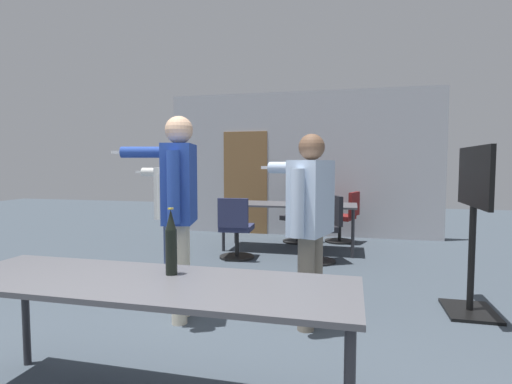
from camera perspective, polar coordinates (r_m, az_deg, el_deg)
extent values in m
cube|color=#BCBCC1|center=(7.88, 6.32, 3.99)|extent=(5.30, 0.10, 2.80)
cube|color=olive|center=(8.05, -1.54, 1.34)|extent=(0.90, 0.02, 2.05)
cube|color=#4C4C51|center=(2.33, -15.36, -12.41)|extent=(2.32, 0.71, 0.03)
cylinder|color=#2D2D33|center=(3.31, -30.04, -14.76)|extent=(0.05, 0.05, 0.73)
cylinder|color=#2D2D33|center=(2.48, 13.30, -20.79)|extent=(0.05, 0.05, 0.73)
cube|color=#4C4C51|center=(6.50, 4.76, -1.79)|extent=(2.14, 0.81, 0.03)
cylinder|color=#2D2D33|center=(6.45, -4.68, -5.23)|extent=(0.05, 0.05, 0.73)
cylinder|color=#2D2D33|center=(6.13, 13.67, -5.82)|extent=(0.05, 0.05, 0.73)
cylinder|color=#2D2D33|center=(7.10, -2.93, -4.37)|extent=(0.05, 0.05, 0.73)
cylinder|color=#2D2D33|center=(6.81, 13.67, -4.84)|extent=(0.05, 0.05, 0.73)
cube|color=black|center=(4.41, 28.20, -14.76)|extent=(0.44, 0.56, 0.03)
cylinder|color=black|center=(4.28, 28.42, -8.35)|extent=(0.06, 0.06, 0.98)
cube|color=black|center=(4.19, 28.77, 1.96)|extent=(0.04, 0.97, 0.56)
cube|color=black|center=(4.20, 29.07, 1.95)|extent=(0.01, 0.89, 0.49)
cylinder|color=slate|center=(3.45, 7.15, -12.83)|extent=(0.14, 0.14, 0.80)
cylinder|color=slate|center=(3.63, 8.35, -12.02)|extent=(0.14, 0.14, 0.80)
cube|color=silver|center=(3.41, 7.88, -0.79)|extent=(0.38, 0.51, 0.63)
sphere|color=brown|center=(3.40, 7.95, 6.38)|extent=(0.22, 0.22, 0.22)
cylinder|color=silver|center=(3.15, 5.93, -1.60)|extent=(0.11, 0.11, 0.55)
cylinder|color=silver|center=(3.77, 5.69, 3.47)|extent=(0.55, 0.26, 0.11)
cube|color=white|center=(3.90, 1.62, 3.51)|extent=(0.13, 0.07, 0.03)
cylinder|color=#3D4C75|center=(4.86, -12.22, -8.17)|extent=(0.14, 0.14, 0.76)
cylinder|color=#3D4C75|center=(5.04, -11.35, -7.73)|extent=(0.14, 0.14, 0.76)
cube|color=silver|center=(4.85, -11.89, -0.05)|extent=(0.28, 0.47, 0.60)
sphere|color=brown|center=(4.84, -11.96, 4.74)|extent=(0.21, 0.21, 0.21)
cylinder|color=silver|center=(4.60, -13.26, -0.61)|extent=(0.11, 0.11, 0.52)
cylinder|color=silver|center=(5.21, -13.35, 2.78)|extent=(0.52, 0.13, 0.11)
cube|color=white|center=(5.33, -16.18, 2.75)|extent=(0.12, 0.04, 0.03)
cylinder|color=beige|center=(3.61, -10.96, -11.45)|extent=(0.14, 0.14, 0.88)
cylinder|color=beige|center=(3.79, -10.43, -10.71)|extent=(0.14, 0.14, 0.88)
cube|color=#23429E|center=(3.58, -10.85, 1.20)|extent=(0.34, 0.49, 0.69)
sphere|color=#DBAD89|center=(3.59, -10.95, 8.69)|extent=(0.24, 0.24, 0.24)
cylinder|color=#23429E|center=(3.31, -11.72, 0.68)|extent=(0.11, 0.11, 0.60)
cylinder|color=#23429E|center=(3.91, -14.50, 5.53)|extent=(0.61, 0.24, 0.11)
cube|color=white|center=(4.00, -19.10, 5.40)|extent=(0.13, 0.06, 0.03)
cylinder|color=black|center=(7.25, 5.92, -7.02)|extent=(0.52, 0.52, 0.03)
cylinder|color=black|center=(7.22, 5.93, -5.45)|extent=(0.06, 0.06, 0.37)
cube|color=black|center=(7.18, 5.95, -3.68)|extent=(0.63, 0.63, 0.08)
cube|color=black|center=(7.00, 7.64, -1.84)|extent=(0.27, 0.41, 0.42)
cylinder|color=black|center=(5.85, 8.74, -9.72)|extent=(0.52, 0.52, 0.03)
cylinder|color=black|center=(5.80, 8.76, -7.55)|extent=(0.06, 0.06, 0.42)
cube|color=black|center=(5.76, 8.79, -5.10)|extent=(0.61, 0.61, 0.08)
cube|color=black|center=(5.81, 11.24, -2.56)|extent=(0.23, 0.42, 0.42)
cylinder|color=black|center=(6.05, -2.74, -9.22)|extent=(0.52, 0.52, 0.03)
cylinder|color=black|center=(6.01, -2.75, -7.29)|extent=(0.06, 0.06, 0.39)
cube|color=navy|center=(5.96, -2.75, -5.10)|extent=(0.49, 0.49, 0.08)
cube|color=navy|center=(5.68, -3.31, -3.02)|extent=(0.44, 0.09, 0.42)
cylinder|color=black|center=(7.39, 11.84, -6.88)|extent=(0.52, 0.52, 0.03)
cylinder|color=black|center=(7.35, 11.86, -5.31)|extent=(0.06, 0.06, 0.38)
cube|color=maroon|center=(7.32, 11.89, -3.53)|extent=(0.58, 0.58, 0.08)
cube|color=maroon|center=(7.21, 13.85, -1.67)|extent=(0.20, 0.43, 0.42)
cylinder|color=black|center=(2.38, -12.02, -8.40)|extent=(0.07, 0.07, 0.26)
cone|color=black|center=(2.35, -12.08, -3.86)|extent=(0.06, 0.06, 0.12)
cylinder|color=gold|center=(2.34, -12.11, -2.34)|extent=(0.03, 0.03, 0.01)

